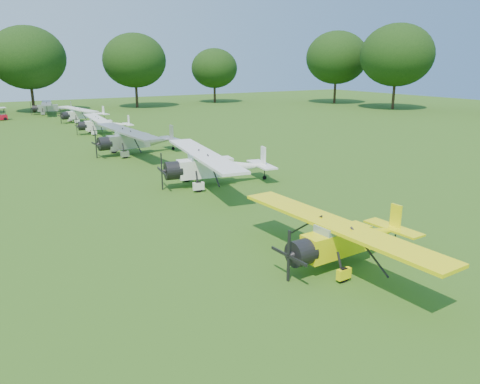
% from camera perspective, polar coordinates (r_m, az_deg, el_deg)
% --- Properties ---
extents(ground, '(160.00, 160.00, 0.00)m').
position_cam_1_polar(ground, '(26.84, -2.09, -0.90)').
color(ground, '#274A12').
rests_on(ground, ground).
extents(tree_belt, '(137.36, 130.27, 14.52)m').
position_cam_1_polar(tree_belt, '(27.76, 4.30, 16.41)').
color(tree_belt, black).
rests_on(tree_belt, ground).
extents(aircraft_2, '(6.19, 9.85, 1.94)m').
position_cam_1_polar(aircraft_2, '(18.58, 12.71, -5.25)').
color(aircraft_2, '#FFF60A').
rests_on(aircraft_2, ground).
extents(aircraft_3, '(7.36, 11.66, 2.29)m').
position_cam_1_polar(aircraft_3, '(29.78, -3.28, 3.41)').
color(aircraft_3, white).
rests_on(aircraft_3, ground).
extents(aircraft_4, '(7.23, 11.50, 2.27)m').
position_cam_1_polar(aircraft_4, '(40.84, -12.75, 6.37)').
color(aircraft_4, '#BABABE').
rests_on(aircraft_4, ground).
extents(aircraft_5, '(6.00, 9.57, 1.88)m').
position_cam_1_polar(aircraft_5, '(53.72, -16.42, 8.03)').
color(aircraft_5, white).
rests_on(aircraft_5, ground).
extents(aircraft_6, '(6.21, 9.83, 1.93)m').
position_cam_1_polar(aircraft_6, '(64.85, -18.70, 9.08)').
color(aircraft_6, white).
rests_on(aircraft_6, ground).
extents(aircraft_7, '(6.04, 9.56, 1.88)m').
position_cam_1_polar(aircraft_7, '(76.11, -22.07, 9.60)').
color(aircraft_7, '#BABABE').
rests_on(aircraft_7, ground).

